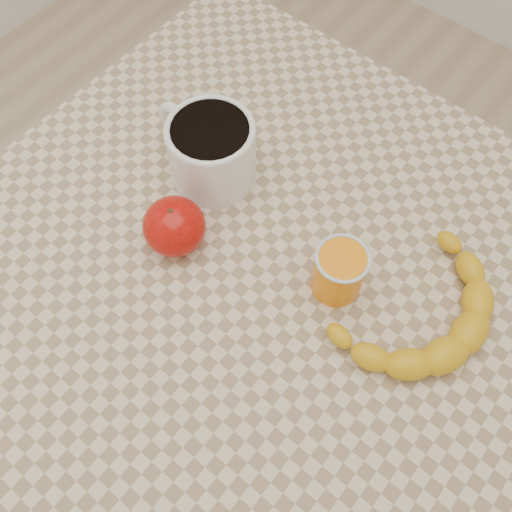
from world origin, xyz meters
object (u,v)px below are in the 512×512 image
Objects in this scene: banana at (418,312)px; table at (256,291)px; orange_juice_glass at (339,272)px; apple at (174,226)px; coffee_mug at (210,149)px.

table is at bearing -141.65° from banana.
orange_juice_glass reaches higher than banana.
apple is at bearing -158.67° from orange_juice_glass.
coffee_mug is (-0.14, 0.07, 0.14)m from table.
coffee_mug reaches higher than apple.
banana is at bearing 13.78° from orange_juice_glass.
table is at bearing -158.43° from orange_juice_glass.
coffee_mug is 2.19× the size of orange_juice_glass.
banana is (0.34, -0.01, -0.03)m from coffee_mug.
table is 0.16m from apple.
apple is 0.32m from banana.
orange_juice_glass is at bearing -145.56° from banana.
table is 0.21m from coffee_mug.
table is at bearing 21.09° from apple.
coffee_mug reaches higher than table.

